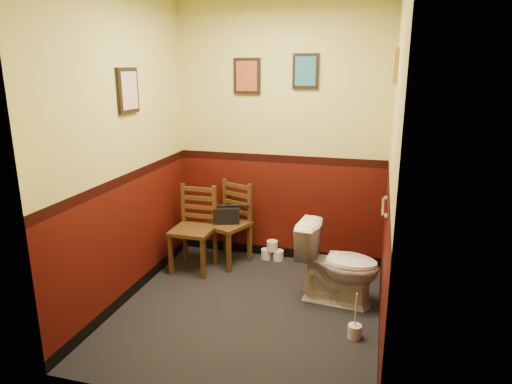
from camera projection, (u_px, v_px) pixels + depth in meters
The scene contains 16 objects.
floor at pixel (248, 310), 3.97m from camera, with size 2.20×2.40×0.00m, color black.
wall_back at pixel (280, 136), 4.72m from camera, with size 2.20×2.70×0.00m, color #3D0C07.
wall_front at pixel (186, 199), 2.49m from camera, with size 2.20×2.70×0.00m, color #3D0C07.
wall_left at pixel (124, 151), 3.89m from camera, with size 2.40×2.70×0.00m, color #3D0C07.
wall_right at pixel (392, 165), 3.33m from camera, with size 2.40×2.70×0.00m, color #3D0C07.
grab_bar at pixel (384, 207), 3.68m from camera, with size 0.05×0.56×0.06m.
framed_print_back_a at pixel (247, 76), 4.63m from camera, with size 0.28×0.04×0.36m.
framed_print_back_b at pixel (306, 71), 4.47m from camera, with size 0.26×0.04×0.34m.
framed_print_left at pixel (128, 91), 3.84m from camera, with size 0.04×0.30×0.38m.
framed_print_right at pixel (395, 66), 3.70m from camera, with size 0.04×0.34×0.28m.
toilet at pixel (338, 264), 4.03m from camera, with size 0.41×0.73×0.71m, color white.
toilet_brush at pixel (355, 330), 3.55m from camera, with size 0.11×0.11×0.38m.
chair_left at pixel (194, 229), 4.68m from camera, with size 0.41×0.41×0.87m.
chair_right at pixel (229, 223), 4.85m from camera, with size 0.52×0.52×0.87m.
handbag at pixel (226, 215), 4.79m from camera, with size 0.30×0.21×0.20m.
tp_stack at pixel (272, 252), 4.98m from camera, with size 0.25×0.13×0.22m.
Camera 1 is at (1.00, -3.41, 2.05)m, focal length 32.00 mm.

